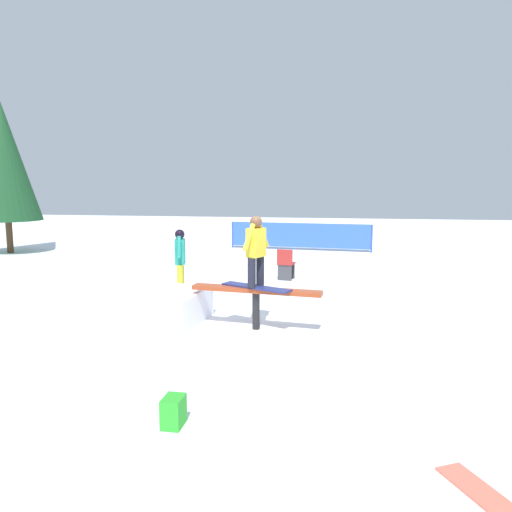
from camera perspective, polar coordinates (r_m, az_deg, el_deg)
name	(u,v)px	position (r m, az deg, el deg)	size (l,w,h in m)	color
ground_plane	(256,329)	(9.47, 0.00, -8.33)	(60.00, 60.00, 0.00)	white
rail_feature	(256,294)	(9.30, 0.00, -4.38)	(2.49, 0.58, 0.79)	black
snow_kicker_ramp	(157,305)	(10.15, -11.20, -5.55)	(1.80, 1.50, 0.62)	white
main_rider_on_rail	(256,252)	(9.16, 0.00, 0.41)	(1.40, 0.85, 1.34)	navy
bystander_teal	(180,259)	(12.12, -8.65, -0.32)	(0.30, 0.66, 1.62)	gold
loose_snowboard_white	(90,298)	(12.46, -18.45, -4.63)	(1.37, 0.28, 0.02)	white
folding_chair	(286,265)	(14.09, 3.44, -1.06)	(0.49, 0.49, 0.88)	#3F3F44
backpack_on_snow	(173,412)	(5.95, -9.42, -17.14)	(0.30, 0.22, 0.34)	green
safety_fence	(300,235)	(20.35, 5.01, 2.37)	(5.76, 0.59, 1.10)	blue
pine_tree_far	(4,161)	(21.61, -26.84, 9.62)	(2.55, 2.55, 5.79)	#4C331E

